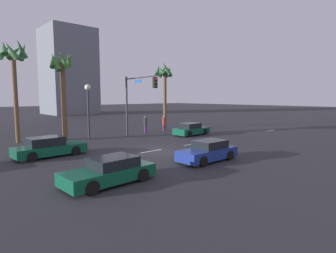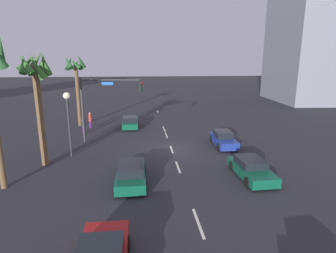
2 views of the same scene
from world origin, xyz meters
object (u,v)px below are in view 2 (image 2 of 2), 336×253
object	(u,v)px
traffic_signal	(103,98)
car_3	(130,122)
palm_tree_1	(36,82)
pedestrian_1	(83,125)
car_5	(223,139)
palm_tree_0	(76,73)
pedestrian_0	(90,120)
car_4	(251,169)
streetlamp	(68,111)
building_1	(318,21)
car_1	(131,173)

from	to	relation	value
traffic_signal	car_3	bearing A→B (deg)	-21.86
palm_tree_1	pedestrian_1	bearing A→B (deg)	-7.87
car_5	palm_tree_0	bearing A→B (deg)	57.32
pedestrian_0	palm_tree_0	distance (m)	5.61
car_4	palm_tree_1	xyz separation A→B (m)	(3.72, 14.56, 5.61)
streetlamp	palm_tree_0	world-z (taller)	palm_tree_0
car_4	streetlamp	distance (m)	14.45
palm_tree_1	building_1	xyz separation A→B (m)	(29.33, -39.67, 8.33)
car_3	pedestrian_0	world-z (taller)	pedestrian_0
streetlamp	palm_tree_1	xyz separation A→B (m)	(-1.72, 1.56, 2.44)
palm_tree_1	pedestrian_0	bearing A→B (deg)	-7.40
car_5	palm_tree_1	size ratio (longest dim) A/B	0.51
car_1	car_3	size ratio (longest dim) A/B	1.14
palm_tree_1	building_1	bearing A→B (deg)	-53.52
traffic_signal	building_1	xyz separation A→B (m)	(23.70, -35.86, 10.30)
palm_tree_0	palm_tree_1	xyz separation A→B (m)	(-12.83, -0.07, 0.03)
car_3	car_1	bearing A→B (deg)	-178.12
traffic_signal	streetlamp	xyz separation A→B (m)	(-3.91, 2.25, -0.47)
car_3	car_5	size ratio (longest dim) A/B	0.97
car_5	palm_tree_1	xyz separation A→B (m)	(-3.30, 14.79, 5.58)
palm_tree_0	palm_tree_1	bearing A→B (deg)	-179.70
car_1	pedestrian_0	bearing A→B (deg)	18.51
car_1	traffic_signal	xyz separation A→B (m)	(9.38, 2.72, 3.59)
traffic_signal	building_1	bearing A→B (deg)	-56.54
car_5	traffic_signal	distance (m)	11.79
car_3	traffic_signal	distance (m)	7.00
palm_tree_1	traffic_signal	bearing A→B (deg)	-34.05
car_3	pedestrian_1	xyz separation A→B (m)	(-2.42, 4.83, 0.40)
car_3	building_1	size ratio (longest dim) A/B	0.14
streetlamp	pedestrian_1	xyz separation A→B (m)	(7.06, 0.34, -2.75)
traffic_signal	streetlamp	world-z (taller)	traffic_signal
building_1	car_5	bearing A→B (deg)	139.86
traffic_signal	pedestrian_0	world-z (taller)	traffic_signal
building_1	streetlamp	bearing A→B (deg)	129.49
car_1	pedestrian_1	bearing A→B (deg)	23.02
pedestrian_1	palm_tree_1	world-z (taller)	palm_tree_1
car_4	palm_tree_0	world-z (taller)	palm_tree_0
palm_tree_0	building_1	distance (m)	43.83
pedestrian_0	streetlamp	bearing A→B (deg)	-179.51
streetlamp	palm_tree_0	distance (m)	11.48
palm_tree_0	car_4	bearing A→B (deg)	-138.52
car_3	car_5	world-z (taller)	car_5
streetlamp	palm_tree_1	distance (m)	3.37
car_3	car_4	xyz separation A→B (m)	(-14.93, -8.52, -0.02)
pedestrian_0	palm_tree_1	xyz separation A→B (m)	(-11.37, 1.48, 5.22)
car_1	palm_tree_0	world-z (taller)	palm_tree_0
streetlamp	pedestrian_0	distance (m)	10.03
car_4	building_1	bearing A→B (deg)	-37.22
pedestrian_1	building_1	xyz separation A→B (m)	(20.55, -38.45, 13.51)
car_5	palm_tree_1	bearing A→B (deg)	102.58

